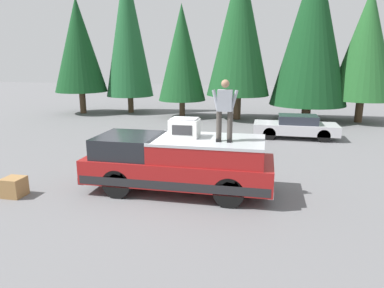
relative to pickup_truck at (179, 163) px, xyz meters
name	(u,v)px	position (x,y,z in m)	size (l,w,h in m)	color
ground_plane	(158,188)	(0.06, 0.70, -0.87)	(90.00, 90.00, 0.00)	slate
pickup_truck	(179,163)	(0.00, 0.00, 0.00)	(2.01, 5.54, 1.65)	maroon
compressor_unit	(185,128)	(0.12, -0.15, 1.05)	(0.65, 0.84, 0.56)	silver
person_on_truck_bed	(225,109)	(-0.20, -1.35, 1.68)	(0.29, 0.72, 1.69)	#423D38
parked_car_silver	(296,127)	(8.37, -3.98, -0.29)	(1.64, 4.10, 1.16)	silver
wooden_crate	(14,187)	(-1.40, 4.56, -0.59)	(0.56, 0.56, 0.56)	olive
conifer_far_left	(366,45)	(13.97, -8.23, 3.87)	(3.86, 3.86, 8.10)	#4C3826
conifer_left	(312,29)	(13.89, -5.02, 4.80)	(4.76, 4.76, 10.32)	#4C3826
conifer_center_left	(240,27)	(13.56, -0.59, 4.99)	(4.05, 4.05, 10.16)	#4C3826
conifer_center_right	(182,53)	(13.72, 3.20, 3.42)	(3.20, 3.20, 7.44)	#4C3826
conifer_right	(128,29)	(14.97, 7.47, 5.09)	(3.42, 3.42, 10.71)	#4C3826
conifer_far_right	(79,45)	(13.87, 10.79, 3.98)	(3.69, 3.69, 8.14)	#4C3826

